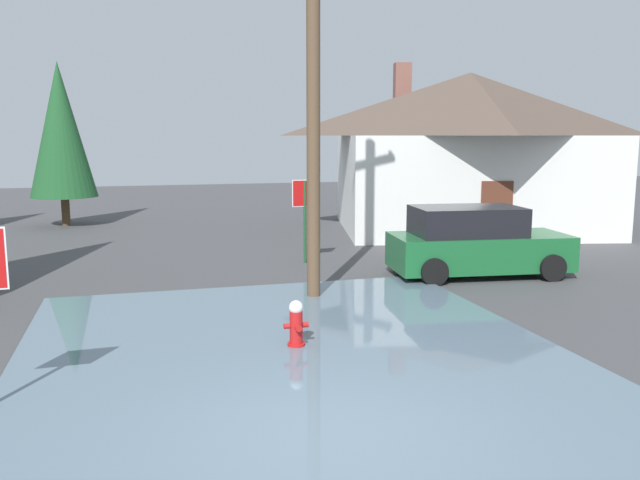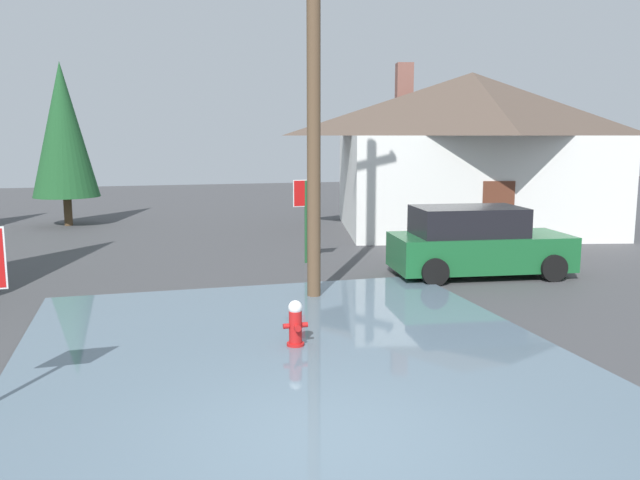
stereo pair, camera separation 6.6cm
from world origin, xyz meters
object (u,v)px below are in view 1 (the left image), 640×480
utility_pole (313,52)px  stop_sign_far (305,204)px  parked_car (476,243)px  fire_hydrant (296,325)px  pine_tree_tall_left (61,130)px  house (468,149)px

utility_pole → stop_sign_far: bearing=78.5°
utility_pole → parked_car: bearing=14.5°
stop_sign_far → fire_hydrant: bearing=-105.3°
utility_pole → pine_tree_tall_left: bearing=114.7°
utility_pole → house: bearing=46.6°
utility_pole → house: (8.03, 8.50, -2.13)m
stop_sign_far → house: 8.73m
fire_hydrant → parked_car: 7.02m
fire_hydrant → pine_tree_tall_left: size_ratio=0.13×
fire_hydrant → house: size_ratio=0.07×
house → parked_car: bearing=-116.2°
house → parked_car: size_ratio=2.47×
utility_pole → parked_car: utility_pole is taller
stop_sign_far → parked_car: size_ratio=0.50×
house → fire_hydrant: bearing=-128.1°
parked_car → pine_tree_tall_left: pine_tree_tall_left is taller
stop_sign_far → house: (7.25, 4.69, 1.32)m
utility_pole → stop_sign_far: size_ratio=4.34×
utility_pole → fire_hydrant: bearing=-109.7°
stop_sign_far → parked_car: stop_sign_far is taller
utility_pole → pine_tree_tall_left: utility_pole is taller
fire_hydrant → stop_sign_far: 7.33m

